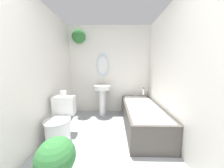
{
  "coord_description": "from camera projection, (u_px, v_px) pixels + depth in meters",
  "views": [
    {
      "loc": [
        0.13,
        -0.37,
        1.31
      ],
      "look_at": [
        0.09,
        1.74,
        0.98
      ],
      "focal_mm": 18.0,
      "sensor_mm": 36.0,
      "label": 1
    }
  ],
  "objects": [
    {
      "name": "wall_back",
      "position": [
        106.0,
        67.0,
        3.16
      ],
      "size": [
        2.33,
        0.35,
        2.4
      ],
      "color": "silver",
      "rests_on": "ground_plane"
    },
    {
      "name": "wall_left",
      "position": [
        35.0,
        73.0,
        1.79
      ],
      "size": [
        0.06,
        2.93,
        2.4
      ],
      "color": "silver",
      "rests_on": "ground_plane"
    },
    {
      "name": "wall_right",
      "position": [
        179.0,
        73.0,
        1.75
      ],
      "size": [
        0.06,
        2.93,
        2.4
      ],
      "color": "silver",
      "rests_on": "ground_plane"
    },
    {
      "name": "toilet",
      "position": [
        60.0,
        123.0,
        1.99
      ],
      "size": [
        0.43,
        0.59,
        0.75
      ],
      "color": "white",
      "rests_on": "ground_plane"
    },
    {
      "name": "pedestal_sink",
      "position": [
        102.0,
        95.0,
        3.0
      ],
      "size": [
        0.44,
        0.44,
        0.92
      ],
      "color": "white",
      "rests_on": "ground_plane"
    },
    {
      "name": "bathtub",
      "position": [
        142.0,
        116.0,
        2.42
      ],
      "size": [
        0.72,
        1.67,
        0.56
      ],
      "color": "#4C4742",
      "rests_on": "ground_plane"
    },
    {
      "name": "shampoo_bottle",
      "position": [
        143.0,
        91.0,
        3.0
      ],
      "size": [
        0.06,
        0.06,
        0.19
      ],
      "color": "white",
      "rests_on": "bathtub"
    },
    {
      "name": "potted_plant",
      "position": [
        56.0,
        159.0,
        1.24
      ],
      "size": [
        0.42,
        0.42,
        0.54
      ],
      "color": "#47474C",
      "rests_on": "ground_plane"
    },
    {
      "name": "toilet_paper_roll",
      "position": [
        63.0,
        94.0,
        2.12
      ],
      "size": [
        0.11,
        0.11,
        0.1
      ],
      "color": "white",
      "rests_on": "toilet"
    }
  ]
}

